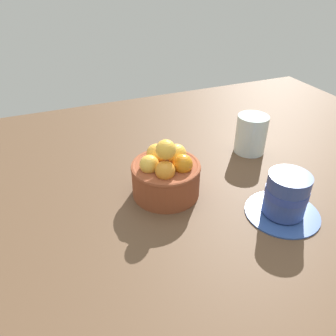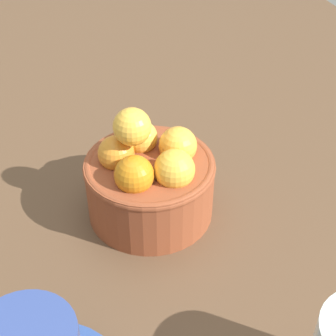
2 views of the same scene
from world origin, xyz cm
name	(u,v)px [view 1 (image 1 of 2)]	position (x,y,z in cm)	size (l,w,h in cm)	color
ground_plane	(166,199)	(0.00, 0.00, -1.71)	(146.08, 103.03, 3.42)	brown
terracotta_bowl	(166,174)	(-0.01, 0.02, 4.53)	(13.35, 13.35, 12.61)	brown
coffee_cup	(286,197)	(-17.31, 13.92, 3.84)	(13.45, 13.45, 8.43)	#304D94
water_glass	(251,134)	(-24.77, -7.88, 4.57)	(7.21, 7.21, 9.15)	silver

